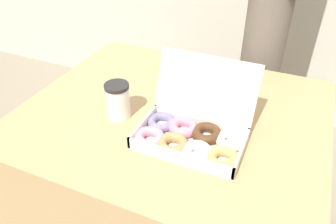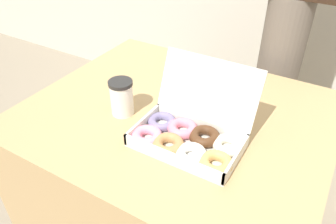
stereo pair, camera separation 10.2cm
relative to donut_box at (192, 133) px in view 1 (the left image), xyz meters
name	(u,v)px [view 1 (the left image)]	position (x,y,z in m)	size (l,w,h in m)	color
table	(172,180)	(-0.11, 0.13, -0.39)	(1.04, 0.87, 0.71)	tan
donut_box	(192,133)	(0.00, 0.00, 0.00)	(0.35, 0.28, 0.22)	silver
coffee_cup	(118,101)	(-0.27, 0.03, 0.03)	(0.08, 0.08, 0.12)	silver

